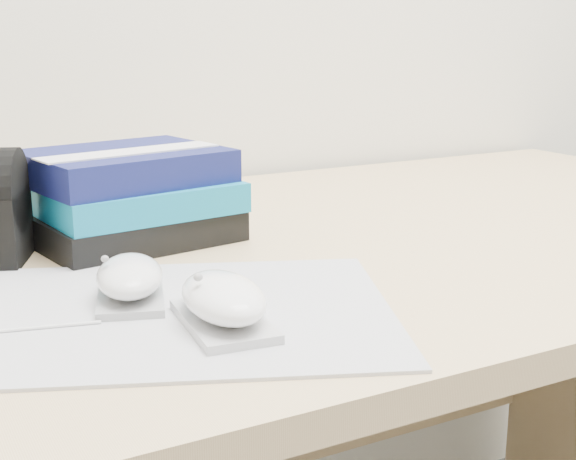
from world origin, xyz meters
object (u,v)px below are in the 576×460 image
desk (266,397)px  book_stack (130,196)px  mouse_front (223,301)px  mouse_rear (130,279)px

desk → book_stack: (-0.17, 0.02, 0.29)m
desk → mouse_front: 0.44m
book_stack → desk: bearing=-7.2°
desk → mouse_rear: (-0.24, -0.20, 0.26)m
mouse_rear → mouse_front: (0.05, -0.10, 0.00)m
desk → mouse_front: mouse_front is taller
desk → mouse_front: size_ratio=12.95×
desk → book_stack: size_ratio=6.48×
mouse_rear → mouse_front: 0.11m
desk → mouse_rear: bearing=-140.3°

